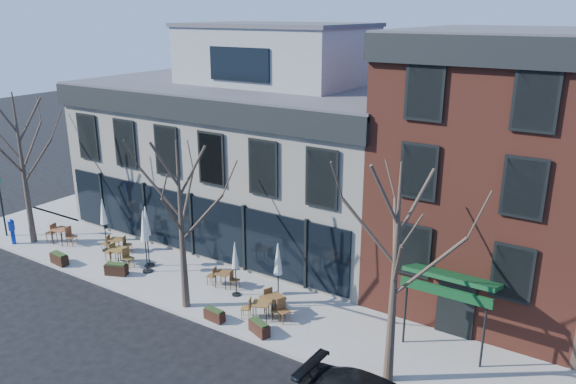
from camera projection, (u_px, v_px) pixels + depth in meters
The scene contains 25 objects.
ground at pixel (195, 259), 28.05m from camera, with size 120.00×120.00×0.00m, color black.
sidewalk_front at pixel (218, 292), 24.63m from camera, with size 33.50×4.70×0.15m, color gray.
sidewalk_side at pixel (131, 190), 38.62m from camera, with size 4.50×12.00×0.15m, color gray.
corner_building at pixel (254, 148), 30.61m from camera, with size 18.39×10.39×11.10m.
red_brick_building at pixel (501, 166), 23.59m from camera, with size 8.20×11.78×11.18m.
tree_corner at pixel (23, 167), 28.55m from camera, with size 3.93×3.98×7.92m.
tree_mid at pixel (181, 224), 22.21m from camera, with size 3.50×3.55×7.04m.
tree_right at pixel (395, 274), 17.50m from camera, with size 3.72×3.77×7.48m.
sign_pole at pixel (1, 202), 30.02m from camera, with size 0.50×0.10×3.40m.
call_box at pixel (12, 230), 29.32m from camera, with size 0.29×0.28×1.41m.
cafe_set_0 at pixel (61, 234), 29.46m from camera, with size 1.95×0.87×1.00m.
cafe_set_1 at pixel (117, 244), 28.46m from camera, with size 1.62×0.99×0.84m.
cafe_set_2 at pixel (119, 255), 27.04m from camera, with size 1.81×0.75×0.95m.
cafe_set_3 at pixel (223, 278), 24.85m from camera, with size 1.61×0.74×0.83m.
cafe_set_4 at pixel (261, 309), 22.22m from camera, with size 1.66×1.04×0.86m.
cafe_set_5 at pixel (275, 304), 22.51m from camera, with size 1.85×1.14×0.96m.
umbrella_0 at pixel (103, 214), 28.10m from camera, with size 0.45×0.45×2.79m.
umbrella_1 at pixel (146, 224), 26.32m from camera, with size 0.49×0.49×3.04m.
umbrella_2 at pixel (144, 229), 25.73m from camera, with size 0.48×0.48×3.02m.
umbrella_3 at pixel (235, 258), 23.68m from camera, with size 0.39×0.39×2.46m.
umbrella_4 at pixel (278, 263), 22.66m from camera, with size 0.45×0.45×2.83m.
planter_0 at pixel (59, 259), 27.10m from camera, with size 1.04×0.49×0.57m.
planter_1 at pixel (116, 269), 25.99m from camera, with size 1.11×0.77×0.58m.
planter_2 at pixel (214, 315), 22.17m from camera, with size 0.91×0.42×0.49m.
planter_3 at pixel (259, 327), 21.24m from camera, with size 1.02×0.69×0.53m.
Camera 1 is at (17.80, -19.04, 11.84)m, focal length 35.00 mm.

